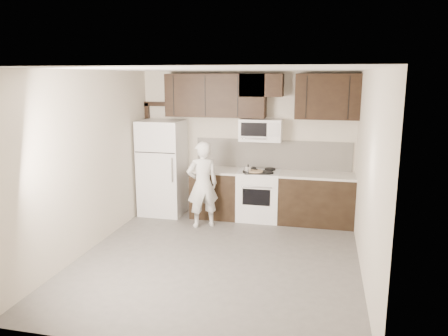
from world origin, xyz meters
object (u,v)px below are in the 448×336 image
(microwave, at_px, (261,130))
(person, at_px, (203,185))
(refrigerator, at_px, (163,168))
(stove, at_px, (259,195))

(microwave, relative_size, person, 0.50)
(microwave, relative_size, refrigerator, 0.42)
(microwave, bearing_deg, person, -140.56)
(stove, xyz_separation_m, microwave, (-0.00, 0.12, 1.19))
(stove, relative_size, person, 0.62)
(stove, relative_size, refrigerator, 0.52)
(stove, bearing_deg, person, -145.34)
(stove, distance_m, microwave, 1.20)
(stove, height_order, microwave, microwave)
(person, bearing_deg, microwave, -170.60)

